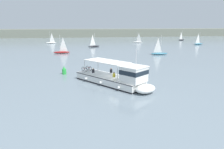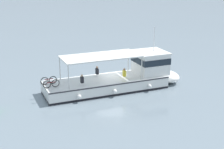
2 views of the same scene
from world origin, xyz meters
name	(u,v)px [view 2 (image 2 of 2)]	position (x,y,z in m)	size (l,w,h in m)	color
ground_plane	(112,86)	(0.00, 0.00, 0.00)	(400.00, 400.00, 0.00)	gray
ferry_main	(123,77)	(-0.41, -1.09, 1.02)	(9.97, 12.10, 5.32)	white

